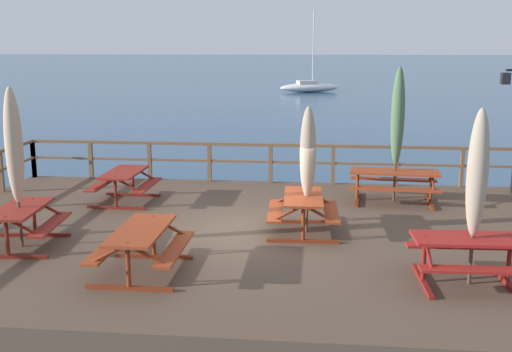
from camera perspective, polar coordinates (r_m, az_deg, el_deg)
name	(u,v)px	position (r m, az deg, el deg)	size (l,w,h in m)	color
ground_plane	(252,266)	(12.71, -0.34, -8.43)	(600.00, 600.00, 0.00)	navy
wooden_deck	(252,249)	(12.58, -0.34, -6.81)	(13.91, 9.33, 0.76)	brown
railing_waterside_far	(271,156)	(16.66, 1.39, 1.87)	(13.71, 0.10, 1.09)	brown
picnic_table_back_right	(21,219)	(12.18, -21.16, -3.74)	(1.54, 1.76, 0.78)	maroon
picnic_table_mid_right	(394,179)	(14.99, 12.81, -0.29)	(2.20, 1.56, 0.78)	#993819
picnic_table_front_right	(467,250)	(10.19, 19.13, -6.60)	(1.73, 1.47, 0.78)	maroon
picnic_table_front_left	(303,206)	(12.27, 4.44, -2.82)	(1.46, 1.74, 0.78)	#993819
picnic_table_back_left	(124,180)	(14.92, -12.22, -0.38)	(1.42, 1.64, 0.78)	maroon
picnic_table_mid_centre	(142,241)	(10.26, -10.66, -5.98)	(1.41, 1.84, 0.78)	#993819
patio_umbrella_tall_back_left	(14,147)	(11.92, -21.70, 2.57)	(0.32, 0.32, 3.00)	#4C3828
patio_umbrella_tall_mid_left	(398,117)	(14.80, 13.12, 5.41)	(0.32, 0.32, 3.24)	#4C3828
patio_umbrella_tall_back_right	(477,174)	(9.89, 20.00, 0.15)	(0.32, 0.32, 2.80)	#4C3828
patio_umbrella_short_front	(308,153)	(12.05, 4.87, 2.13)	(0.32, 0.32, 2.55)	#4C3828
sailboat_distant	(309,87)	(60.24, 5.02, 8.30)	(6.20, 3.77, 7.72)	white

